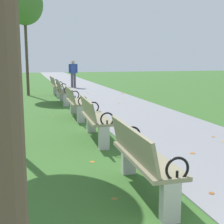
% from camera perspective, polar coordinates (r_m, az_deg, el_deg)
% --- Properties ---
extents(paved_walkway, '(2.89, 44.00, 0.02)m').
position_cam_1_polar(paved_walkway, '(19.04, -5.38, 4.45)').
color(paved_walkway, gray).
rests_on(paved_walkway, ground).
extents(park_bench_2, '(0.51, 1.61, 0.90)m').
position_cam_1_polar(park_bench_2, '(4.03, 5.48, -8.24)').
color(park_bench_2, gray).
rests_on(park_bench_2, ground).
extents(park_bench_3, '(0.54, 1.62, 0.90)m').
position_cam_1_polar(park_bench_3, '(6.67, -3.23, -1.04)').
color(park_bench_3, gray).
rests_on(park_bench_3, ground).
extents(park_bench_4, '(0.50, 1.61, 0.90)m').
position_cam_1_polar(park_bench_4, '(9.26, -6.75, 1.91)').
color(park_bench_4, gray).
rests_on(park_bench_4, ground).
extents(park_bench_5, '(0.51, 1.61, 0.90)m').
position_cam_1_polar(park_bench_5, '(12.29, -8.97, 3.76)').
color(park_bench_5, gray).
rests_on(park_bench_5, ground).
extents(park_bench_6, '(0.49, 1.61, 0.90)m').
position_cam_1_polar(park_bench_6, '(15.02, -10.19, 4.78)').
color(park_bench_6, gray).
rests_on(park_bench_6, ground).
extents(tree_3, '(1.67, 1.67, 5.07)m').
position_cam_1_polar(tree_3, '(15.55, -15.60, 18.19)').
color(tree_3, '#4C3D2D').
rests_on(tree_3, ground).
extents(pedestrian_walking, '(0.53, 0.22, 1.62)m').
position_cam_1_polar(pedestrian_walking, '(18.94, -7.05, 7.17)').
color(pedestrian_walking, '#4C4C56').
rests_on(pedestrian_walking, paved_walkway).
extents(scattered_leaves, '(5.27, 16.31, 0.02)m').
position_cam_1_polar(scattered_leaves, '(9.44, 0.27, -0.76)').
color(scattered_leaves, gold).
rests_on(scattered_leaves, ground).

